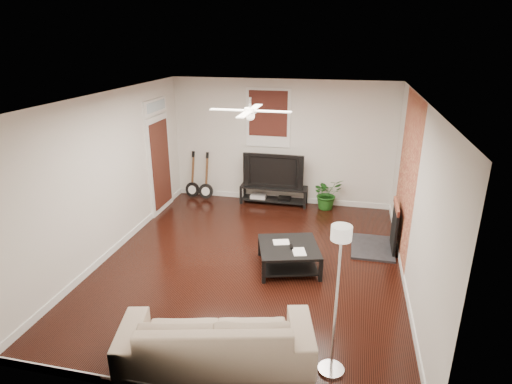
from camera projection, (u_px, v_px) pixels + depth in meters
The scene contains 14 objects.
room at pixel (251, 186), 6.78m from camera, with size 5.01×6.01×2.81m.
brick_accent at pixel (407, 177), 7.19m from camera, with size 0.02×2.20×2.80m, color #A34534.
fireplace at pixel (383, 226), 7.57m from camera, with size 0.80×1.10×0.92m, color black.
window_back at pixel (268, 118), 9.37m from camera, with size 1.00×0.06×1.30m, color #3A1310.
door_left at pixel (159, 155), 9.08m from camera, with size 0.08×1.00×2.50m, color white.
tv_stand at pixel (274, 195), 9.76m from camera, with size 1.52×0.41×0.43m, color black.
tv at pixel (274, 170), 9.57m from camera, with size 1.37×0.18×0.79m, color black.
coffee_table at pixel (289, 257), 7.05m from camera, with size 0.96×0.96×0.40m, color black.
sofa at pixel (216, 336), 4.99m from camera, with size 2.27×0.89×0.66m, color tan.
floor_lamp at pixel (336, 303), 4.60m from camera, with size 0.31×0.31×1.86m, color silver, non-canonical shape.
potted_plant at pixel (327, 193), 9.44m from camera, with size 0.64×0.55×0.71m, color #1B5418.
guitar_left at pixel (192, 175), 10.02m from camera, with size 0.35×0.24×1.12m, color black, non-canonical shape.
guitar_right at pixel (205, 177), 9.92m from camera, with size 0.35×0.24×1.12m, color black, non-canonical shape.
ceiling_fan at pixel (250, 111), 6.37m from camera, with size 1.24×1.24×0.32m, color white, non-canonical shape.
Camera 1 is at (1.48, -6.22, 3.65)m, focal length 29.72 mm.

